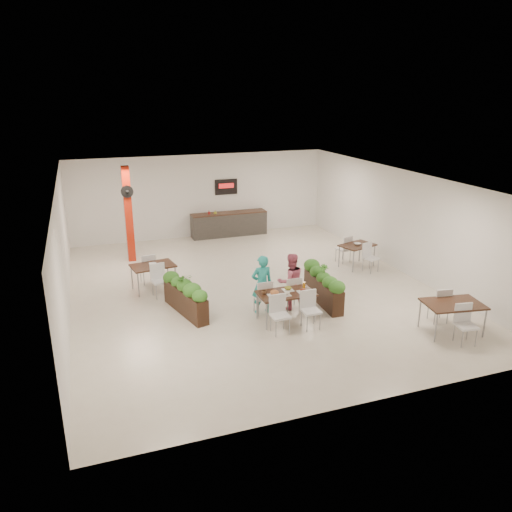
{
  "coord_description": "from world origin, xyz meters",
  "views": [
    {
      "loc": [
        -4.39,
        -12.77,
        5.49
      ],
      "look_at": [
        0.03,
        -0.3,
        1.1
      ],
      "focal_mm": 35.0,
      "sensor_mm": 36.0,
      "label": 1
    }
  ],
  "objects_px": {
    "diner_man": "(262,284)",
    "planter_right": "(323,285)",
    "side_table_b": "(357,248)",
    "diner_woman": "(291,281)",
    "red_column": "(128,213)",
    "side_table_a": "(153,269)",
    "side_table_c": "(453,307)",
    "planter_left": "(185,294)",
    "service_counter": "(229,223)",
    "main_table": "(286,297)"
  },
  "relations": [
    {
      "from": "service_counter",
      "to": "side_table_c",
      "type": "distance_m",
      "value": 10.16
    },
    {
      "from": "red_column",
      "to": "planter_right",
      "type": "bearing_deg",
      "value": -49.96
    },
    {
      "from": "planter_right",
      "to": "side_table_a",
      "type": "distance_m",
      "value": 4.87
    },
    {
      "from": "red_column",
      "to": "planter_left",
      "type": "distance_m",
      "value": 4.98
    },
    {
      "from": "side_table_b",
      "to": "side_table_c",
      "type": "height_order",
      "value": "same"
    },
    {
      "from": "planter_right",
      "to": "side_table_c",
      "type": "distance_m",
      "value": 3.33
    },
    {
      "from": "diner_woman",
      "to": "side_table_b",
      "type": "distance_m",
      "value": 4.07
    },
    {
      "from": "planter_left",
      "to": "side_table_b",
      "type": "distance_m",
      "value": 6.26
    },
    {
      "from": "diner_woman",
      "to": "side_table_c",
      "type": "bearing_deg",
      "value": 140.17
    },
    {
      "from": "red_column",
      "to": "diner_woman",
      "type": "distance_m",
      "value": 6.52
    },
    {
      "from": "planter_right",
      "to": "side_table_b",
      "type": "distance_m",
      "value": 3.28
    },
    {
      "from": "red_column",
      "to": "planter_left",
      "type": "bearing_deg",
      "value": -79.93
    },
    {
      "from": "main_table",
      "to": "side_table_b",
      "type": "bearing_deg",
      "value": 38.29
    },
    {
      "from": "side_table_c",
      "to": "side_table_a",
      "type": "bearing_deg",
      "value": 150.43
    },
    {
      "from": "diner_woman",
      "to": "side_table_c",
      "type": "distance_m",
      "value": 3.99
    },
    {
      "from": "diner_woman",
      "to": "planter_left",
      "type": "distance_m",
      "value": 2.76
    },
    {
      "from": "planter_right",
      "to": "service_counter",
      "type": "bearing_deg",
      "value": 94.01
    },
    {
      "from": "red_column",
      "to": "main_table",
      "type": "distance_m",
      "value": 6.89
    },
    {
      "from": "main_table",
      "to": "planter_left",
      "type": "height_order",
      "value": "planter_left"
    },
    {
      "from": "service_counter",
      "to": "side_table_a",
      "type": "distance_m",
      "value": 6.01
    },
    {
      "from": "service_counter",
      "to": "diner_man",
      "type": "height_order",
      "value": "service_counter"
    },
    {
      "from": "service_counter",
      "to": "planter_right",
      "type": "height_order",
      "value": "service_counter"
    },
    {
      "from": "red_column",
      "to": "service_counter",
      "type": "xyz_separation_m",
      "value": [
        4.0,
        1.86,
        -1.15
      ]
    },
    {
      "from": "red_column",
      "to": "service_counter",
      "type": "bearing_deg",
      "value": 25.0
    },
    {
      "from": "diner_woman",
      "to": "planter_right",
      "type": "xyz_separation_m",
      "value": [
        0.98,
        0.05,
        -0.25
      ]
    },
    {
      "from": "red_column",
      "to": "planter_right",
      "type": "height_order",
      "value": "red_column"
    },
    {
      "from": "service_counter",
      "to": "planter_left",
      "type": "bearing_deg",
      "value": -115.38
    },
    {
      "from": "red_column",
      "to": "side_table_c",
      "type": "xyz_separation_m",
      "value": [
        6.58,
        -7.96,
        -1.01
      ]
    },
    {
      "from": "side_table_a",
      "to": "side_table_b",
      "type": "bearing_deg",
      "value": -10.73
    },
    {
      "from": "red_column",
      "to": "side_table_a",
      "type": "bearing_deg",
      "value": -83.72
    },
    {
      "from": "service_counter",
      "to": "side_table_b",
      "type": "height_order",
      "value": "service_counter"
    },
    {
      "from": "side_table_a",
      "to": "side_table_b",
      "type": "xyz_separation_m",
      "value": [
        6.56,
        -0.22,
        -0.01
      ]
    },
    {
      "from": "diner_woman",
      "to": "side_table_b",
      "type": "height_order",
      "value": "diner_woman"
    },
    {
      "from": "side_table_b",
      "to": "main_table",
      "type": "bearing_deg",
      "value": -159.06
    },
    {
      "from": "planter_left",
      "to": "side_table_c",
      "type": "relative_size",
      "value": 1.21
    },
    {
      "from": "planter_left",
      "to": "side_table_a",
      "type": "height_order",
      "value": "planter_left"
    },
    {
      "from": "service_counter",
      "to": "side_table_c",
      "type": "xyz_separation_m",
      "value": [
        2.58,
        -9.83,
        0.15
      ]
    },
    {
      "from": "diner_man",
      "to": "main_table",
      "type": "bearing_deg",
      "value": 120.78
    },
    {
      "from": "red_column",
      "to": "planter_right",
      "type": "xyz_separation_m",
      "value": [
        4.51,
        -5.36,
        -1.13
      ]
    },
    {
      "from": "diner_man",
      "to": "diner_woman",
      "type": "bearing_deg",
      "value": 179.99
    },
    {
      "from": "side_table_a",
      "to": "planter_right",
      "type": "bearing_deg",
      "value": -39.49
    },
    {
      "from": "diner_man",
      "to": "planter_left",
      "type": "height_order",
      "value": "diner_man"
    },
    {
      "from": "diner_man",
      "to": "planter_right",
      "type": "relative_size",
      "value": 0.75
    },
    {
      "from": "planter_left",
      "to": "side_table_a",
      "type": "relative_size",
      "value": 1.21
    },
    {
      "from": "planter_left",
      "to": "side_table_b",
      "type": "xyz_separation_m",
      "value": [
        6.02,
        1.68,
        0.1
      ]
    },
    {
      "from": "diner_man",
      "to": "planter_right",
      "type": "height_order",
      "value": "diner_man"
    },
    {
      "from": "side_table_b",
      "to": "side_table_a",
      "type": "bearing_deg",
      "value": 160.77
    },
    {
      "from": "diner_man",
      "to": "diner_woman",
      "type": "height_order",
      "value": "diner_man"
    },
    {
      "from": "main_table",
      "to": "diner_woman",
      "type": "height_order",
      "value": "diner_woman"
    },
    {
      "from": "planter_left",
      "to": "diner_woman",
      "type": "bearing_deg",
      "value": -13.33
    }
  ]
}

